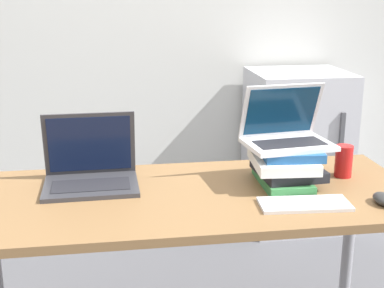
{
  "coord_description": "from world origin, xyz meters",
  "views": [
    {
      "loc": [
        -0.25,
        -1.4,
        1.47
      ],
      "look_at": [
        0.01,
        0.34,
        0.96
      ],
      "focal_mm": 50.0,
      "sensor_mm": 36.0,
      "label": 1
    }
  ],
  "objects_px": {
    "laptop_left": "(91,172)",
    "mouse": "(384,199)",
    "wireless_keyboard": "(304,204)",
    "laptop_on_books": "(286,133)",
    "mini_fridge": "(296,150)",
    "soda_can": "(344,161)",
    "book_stack": "(286,166)"
  },
  "relations": [
    {
      "from": "laptop_left",
      "to": "mouse",
      "type": "distance_m",
      "value": 1.03
    },
    {
      "from": "wireless_keyboard",
      "to": "mouse",
      "type": "height_order",
      "value": "mouse"
    },
    {
      "from": "laptop_on_books",
      "to": "mouse",
      "type": "relative_size",
      "value": 3.33
    },
    {
      "from": "wireless_keyboard",
      "to": "mini_fridge",
      "type": "relative_size",
      "value": 0.31
    },
    {
      "from": "mouse",
      "to": "soda_can",
      "type": "xyz_separation_m",
      "value": [
        -0.02,
        0.28,
        0.04
      ]
    },
    {
      "from": "soda_can",
      "to": "wireless_keyboard",
      "type": "bearing_deg",
      "value": -133.77
    },
    {
      "from": "laptop_left",
      "to": "laptop_on_books",
      "type": "height_order",
      "value": "laptop_on_books"
    },
    {
      "from": "mini_fridge",
      "to": "laptop_left",
      "type": "bearing_deg",
      "value": -135.14
    },
    {
      "from": "laptop_left",
      "to": "wireless_keyboard",
      "type": "xyz_separation_m",
      "value": [
        0.71,
        -0.3,
        -0.04
      ]
    },
    {
      "from": "laptop_left",
      "to": "mouse",
      "type": "height_order",
      "value": "laptop_left"
    },
    {
      "from": "book_stack",
      "to": "soda_can",
      "type": "xyz_separation_m",
      "value": [
        0.24,
        0.05,
        -0.01
      ]
    },
    {
      "from": "laptop_on_books",
      "to": "mini_fridge",
      "type": "distance_m",
      "value": 1.44
    },
    {
      "from": "book_stack",
      "to": "mouse",
      "type": "xyz_separation_m",
      "value": [
        0.27,
        -0.23,
        -0.05
      ]
    },
    {
      "from": "laptop_left",
      "to": "wireless_keyboard",
      "type": "bearing_deg",
      "value": -23.23
    },
    {
      "from": "laptop_on_books",
      "to": "wireless_keyboard",
      "type": "xyz_separation_m",
      "value": [
        -0.01,
        -0.25,
        -0.18
      ]
    },
    {
      "from": "laptop_left",
      "to": "mouse",
      "type": "xyz_separation_m",
      "value": [
        0.97,
        -0.33,
        -0.03
      ]
    },
    {
      "from": "laptop_on_books",
      "to": "mini_fridge",
      "type": "xyz_separation_m",
      "value": [
        0.5,
        1.26,
        -0.47
      ]
    },
    {
      "from": "mouse",
      "to": "soda_can",
      "type": "bearing_deg",
      "value": 94.58
    },
    {
      "from": "wireless_keyboard",
      "to": "soda_can",
      "type": "bearing_deg",
      "value": 46.23
    },
    {
      "from": "book_stack",
      "to": "soda_can",
      "type": "bearing_deg",
      "value": 10.57
    },
    {
      "from": "mouse",
      "to": "laptop_on_books",
      "type": "bearing_deg",
      "value": 133.79
    },
    {
      "from": "wireless_keyboard",
      "to": "laptop_on_books",
      "type": "bearing_deg",
      "value": 88.4
    },
    {
      "from": "book_stack",
      "to": "laptop_on_books",
      "type": "bearing_deg",
      "value": 79.11
    },
    {
      "from": "book_stack",
      "to": "mini_fridge",
      "type": "distance_m",
      "value": 1.44
    },
    {
      "from": "book_stack",
      "to": "laptop_left",
      "type": "bearing_deg",
      "value": 172.45
    },
    {
      "from": "wireless_keyboard",
      "to": "mini_fridge",
      "type": "bearing_deg",
      "value": 71.43
    },
    {
      "from": "mouse",
      "to": "soda_can",
      "type": "distance_m",
      "value": 0.28
    },
    {
      "from": "wireless_keyboard",
      "to": "soda_can",
      "type": "distance_m",
      "value": 0.36
    },
    {
      "from": "mouse",
      "to": "laptop_left",
      "type": "bearing_deg",
      "value": 161.36
    },
    {
      "from": "laptop_on_books",
      "to": "book_stack",
      "type": "bearing_deg",
      "value": -100.89
    },
    {
      "from": "mouse",
      "to": "soda_can",
      "type": "height_order",
      "value": "soda_can"
    },
    {
      "from": "laptop_left",
      "to": "laptop_on_books",
      "type": "xyz_separation_m",
      "value": [
        0.71,
        -0.06,
        0.13
      ]
    }
  ]
}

